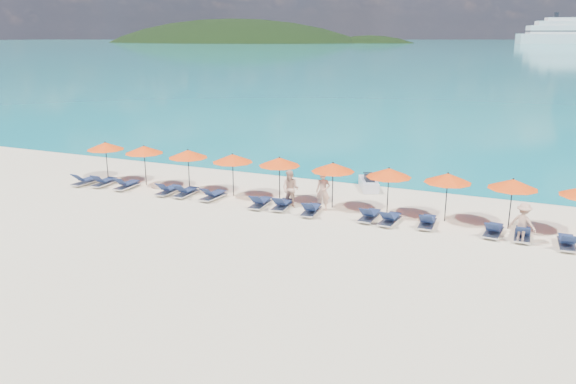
% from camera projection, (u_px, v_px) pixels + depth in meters
% --- Properties ---
extents(ground, '(1400.00, 1400.00, 0.00)m').
position_uv_depth(ground, '(259.00, 238.00, 23.29)').
color(ground, beige).
extents(sea, '(1600.00, 1300.00, 0.01)m').
position_uv_depth(sea, '(529.00, 43.00, 606.54)').
color(sea, '#1FA9B2').
rests_on(sea, ground).
extents(headland_main, '(374.00, 242.00, 126.50)m').
position_uv_depth(headland_main, '(232.00, 78.00, 625.42)').
color(headland_main, black).
rests_on(headland_main, ground).
extents(headland_small, '(162.00, 126.00, 85.50)m').
position_uv_depth(headland_small, '(368.00, 78.00, 584.95)').
color(headland_small, black).
rests_on(headland_small, ground).
extents(jetski, '(1.66, 2.38, 0.80)m').
position_uv_depth(jetski, '(369.00, 183.00, 30.54)').
color(jetski, silver).
rests_on(jetski, ground).
extents(beachgoer_a, '(0.77, 0.60, 1.87)m').
position_uv_depth(beachgoer_a, '(323.00, 191.00, 26.71)').
color(beachgoer_a, tan).
rests_on(beachgoer_a, ground).
extents(beachgoer_b, '(0.90, 0.54, 1.83)m').
position_uv_depth(beachgoer_b, '(290.00, 189.00, 27.20)').
color(beachgoer_b, tan).
rests_on(beachgoer_b, ground).
extents(beachgoer_c, '(1.18, 0.88, 1.65)m').
position_uv_depth(beachgoer_c, '(523.00, 223.00, 22.57)').
color(beachgoer_c, tan).
rests_on(beachgoer_c, ground).
extents(umbrella_0, '(2.10, 2.10, 2.28)m').
position_uv_depth(umbrella_0, '(105.00, 146.00, 31.95)').
color(umbrella_0, black).
rests_on(umbrella_0, ground).
extents(umbrella_1, '(2.10, 2.10, 2.28)m').
position_uv_depth(umbrella_1, '(144.00, 150.00, 30.93)').
color(umbrella_1, black).
rests_on(umbrella_1, ground).
extents(umbrella_2, '(2.10, 2.10, 2.28)m').
position_uv_depth(umbrella_2, '(188.00, 154.00, 29.84)').
color(umbrella_2, black).
rests_on(umbrella_2, ground).
extents(umbrella_3, '(2.10, 2.10, 2.28)m').
position_uv_depth(umbrella_3, '(233.00, 158.00, 28.78)').
color(umbrella_3, black).
rests_on(umbrella_3, ground).
extents(umbrella_4, '(2.10, 2.10, 2.28)m').
position_uv_depth(umbrella_4, '(279.00, 162.00, 28.00)').
color(umbrella_4, black).
rests_on(umbrella_4, ground).
extents(umbrella_5, '(2.10, 2.10, 2.28)m').
position_uv_depth(umbrella_5, '(333.00, 167.00, 26.83)').
color(umbrella_5, black).
rests_on(umbrella_5, ground).
extents(umbrella_6, '(2.10, 2.10, 2.28)m').
position_uv_depth(umbrella_6, '(389.00, 173.00, 25.77)').
color(umbrella_6, black).
rests_on(umbrella_6, ground).
extents(umbrella_7, '(2.10, 2.10, 2.28)m').
position_uv_depth(umbrella_7, '(448.00, 178.00, 24.81)').
color(umbrella_7, black).
rests_on(umbrella_7, ground).
extents(umbrella_8, '(2.10, 2.10, 2.28)m').
position_uv_depth(umbrella_8, '(513.00, 184.00, 23.82)').
color(umbrella_8, black).
rests_on(umbrella_8, ground).
extents(lounger_0, '(0.74, 1.74, 0.66)m').
position_uv_depth(lounger_0, '(85.00, 181.00, 31.47)').
color(lounger_0, silver).
rests_on(lounger_0, ground).
extents(lounger_1, '(0.68, 1.72, 0.66)m').
position_uv_depth(lounger_1, '(104.00, 182.00, 31.23)').
color(lounger_1, silver).
rests_on(lounger_1, ground).
extents(lounger_2, '(0.64, 1.71, 0.66)m').
position_uv_depth(lounger_2, '(127.00, 185.00, 30.61)').
color(lounger_2, silver).
rests_on(lounger_2, ground).
extents(lounger_3, '(0.64, 1.71, 0.66)m').
position_uv_depth(lounger_3, '(168.00, 190.00, 29.59)').
color(lounger_3, silver).
rests_on(lounger_3, ground).
extents(lounger_4, '(0.62, 1.70, 0.66)m').
position_uv_depth(lounger_4, '(186.00, 192.00, 29.24)').
color(lounger_4, silver).
rests_on(lounger_4, ground).
extents(lounger_5, '(0.78, 1.75, 0.66)m').
position_uv_depth(lounger_5, '(213.00, 195.00, 28.63)').
color(lounger_5, silver).
rests_on(lounger_5, ground).
extents(lounger_6, '(0.69, 1.73, 0.66)m').
position_uv_depth(lounger_6, '(260.00, 202.00, 27.36)').
color(lounger_6, silver).
rests_on(lounger_6, ground).
extents(lounger_7, '(0.73, 1.74, 0.66)m').
position_uv_depth(lounger_7, '(282.00, 204.00, 27.07)').
color(lounger_7, silver).
rests_on(lounger_7, ground).
extents(lounger_8, '(0.77, 1.75, 0.66)m').
position_uv_depth(lounger_8, '(311.00, 210.00, 26.26)').
color(lounger_8, silver).
rests_on(lounger_8, ground).
extents(lounger_9, '(0.70, 1.73, 0.66)m').
position_uv_depth(lounger_9, '(370.00, 215.00, 25.44)').
color(lounger_9, silver).
rests_on(lounger_9, ground).
extents(lounger_10, '(0.78, 1.75, 0.66)m').
position_uv_depth(lounger_10, '(390.00, 219.00, 24.94)').
color(lounger_10, silver).
rests_on(lounger_10, ground).
extents(lounger_11, '(0.67, 1.72, 0.66)m').
position_uv_depth(lounger_11, '(427.00, 222.00, 24.56)').
color(lounger_11, silver).
rests_on(lounger_11, ground).
extents(lounger_12, '(0.79, 1.75, 0.66)m').
position_uv_depth(lounger_12, '(494.00, 230.00, 23.50)').
color(lounger_12, silver).
rests_on(lounger_12, ground).
extents(lounger_13, '(0.62, 1.70, 0.66)m').
position_uv_depth(lounger_13, '(523.00, 234.00, 23.06)').
color(lounger_13, silver).
rests_on(lounger_13, ground).
extents(lounger_14, '(0.69, 1.73, 0.66)m').
position_uv_depth(lounger_14, '(567.00, 242.00, 22.13)').
color(lounger_14, silver).
rests_on(lounger_14, ground).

